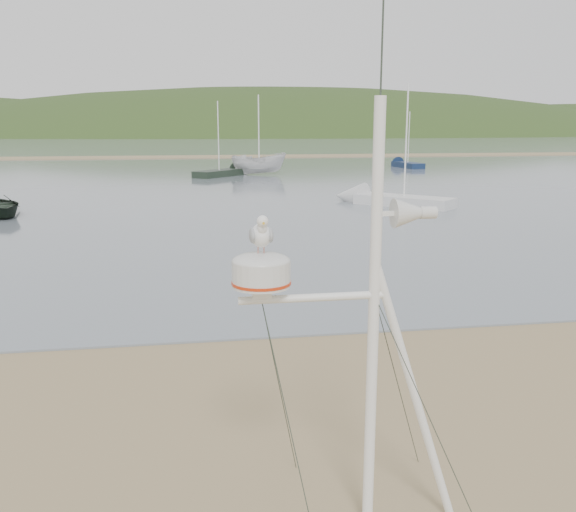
{
  "coord_description": "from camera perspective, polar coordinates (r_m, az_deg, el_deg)",
  "views": [
    {
      "loc": [
        1.08,
        -7.1,
        4.08
      ],
      "look_at": [
        2.39,
        1.0,
        2.3
      ],
      "focal_mm": 38.0,
      "sensor_mm": 36.0,
      "label": 1
    }
  ],
  "objects": [
    {
      "name": "ground",
      "position": [
        8.26,
        -16.28,
        -17.87
      ],
      "size": [
        560.0,
        560.0,
        0.0
      ],
      "primitive_type": "plane",
      "color": "olive",
      "rests_on": "ground"
    },
    {
      "name": "boat_white",
      "position": [
        49.92,
        -2.74,
        10.2
      ],
      "size": [
        1.85,
        1.81,
        4.5
      ],
      "primitive_type": "imported",
      "rotation": [
        0.0,
        0.0,
        1.64
      ],
      "color": "silver",
      "rests_on": "water"
    },
    {
      "name": "sailboat_white_near",
      "position": [
        31.98,
        8.09,
        5.36
      ],
      "size": [
        5.69,
        5.77,
        6.49
      ],
      "color": "silver",
      "rests_on": "ground"
    },
    {
      "name": "sailboat_blue_far",
      "position": [
        60.2,
        10.55,
        8.47
      ],
      "size": [
        2.11,
        5.7,
        5.58
      ],
      "color": "#122241",
      "rests_on": "ground"
    },
    {
      "name": "water",
      "position": [
        139.16,
        -9.81,
        10.42
      ],
      "size": [
        560.0,
        256.0,
        0.04
      ],
      "primitive_type": "cube",
      "color": "slate",
      "rests_on": "ground"
    },
    {
      "name": "sailboat_dark_mid",
      "position": [
        49.74,
        -5.3,
        7.86
      ],
      "size": [
        5.33,
        5.71,
        6.28
      ],
      "color": "black",
      "rests_on": "ground"
    },
    {
      "name": "far_cottages",
      "position": [
        203.11,
        -8.87,
        12.1
      ],
      "size": [
        294.4,
        6.3,
        8.0
      ],
      "color": "beige",
      "rests_on": "ground"
    },
    {
      "name": "hill_ridge",
      "position": [
        243.89,
        -5.1,
        6.62
      ],
      "size": [
        620.0,
        180.0,
        80.0
      ],
      "color": "#233716",
      "rests_on": "ground"
    },
    {
      "name": "mast_rig",
      "position": [
        6.24,
        7.3,
        -14.59
      ],
      "size": [
        2.33,
        2.49,
        5.26
      ],
      "color": "white",
      "rests_on": "ground"
    },
    {
      "name": "sandbar",
      "position": [
        77.21,
        -10.13,
        9.11
      ],
      "size": [
        560.0,
        7.0,
        0.07
      ],
      "primitive_type": "cube",
      "color": "olive",
      "rests_on": "water"
    }
  ]
}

